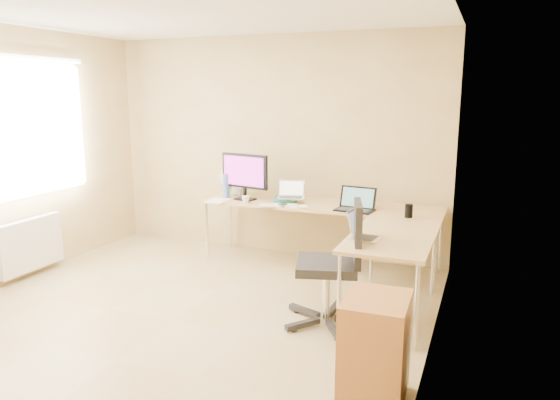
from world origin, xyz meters
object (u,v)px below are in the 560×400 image
at_px(desk_fan, 230,183).
at_px(laptop_black, 355,199).
at_px(desk_return, 391,275).
at_px(cabinet, 375,348).
at_px(desk_main, 320,235).
at_px(water_bottle, 226,186).
at_px(office_chair, 327,267).
at_px(laptop_return, 365,228).
at_px(laptop_center, 291,190).
at_px(monitor, 245,177).
at_px(keyboard, 279,205).
at_px(mug, 246,200).

bearing_deg(desk_fan, laptop_black, 11.18).
distance_m(desk_return, desk_fan, 2.40).
bearing_deg(cabinet, laptop_black, 105.90).
relative_size(desk_main, water_bottle, 9.45).
height_order(office_chair, cabinet, office_chair).
height_order(water_bottle, laptop_return, water_bottle).
xyz_separation_m(laptop_center, water_bottle, (-0.82, 0.02, -0.01)).
xyz_separation_m(monitor, office_chair, (1.37, -1.27, -0.50)).
relative_size(desk_main, keyboard, 6.38).
height_order(laptop_return, office_chair, office_chair).
bearing_deg(keyboard, laptop_return, -56.01).
relative_size(mug, office_chair, 0.08).
distance_m(desk_main, laptop_center, 0.61).
bearing_deg(laptop_return, office_chair, 126.03).
relative_size(desk_fan, laptop_return, 1.07).
xyz_separation_m(keyboard, cabinet, (1.50, -2.07, -0.38)).
xyz_separation_m(desk_main, office_chair, (0.51, -1.39, 0.14)).
distance_m(laptop_return, cabinet, 1.28).
xyz_separation_m(laptop_return, office_chair, (-0.28, -0.16, -0.33)).
bearing_deg(mug, water_bottle, 148.68).
bearing_deg(desk_fan, cabinet, -26.96).
height_order(desk_return, laptop_black, laptop_black).
distance_m(water_bottle, cabinet, 3.25).
xyz_separation_m(desk_main, laptop_black, (0.44, -0.21, 0.49)).
bearing_deg(water_bottle, laptop_return, -30.86).
xyz_separation_m(monitor, water_bottle, (-0.26, 0.04, -0.13)).
height_order(monitor, water_bottle, monitor).
distance_m(water_bottle, office_chair, 2.12).
bearing_deg(mug, desk_fan, 137.33).
relative_size(desk_main, desk_fan, 8.46).
relative_size(desk_return, laptop_center, 4.34).
bearing_deg(laptop_return, laptop_black, 24.46).
height_order(keyboard, water_bottle, water_bottle).
relative_size(laptop_center, water_bottle, 1.07).
height_order(desk_return, laptop_center, laptop_center).
relative_size(keyboard, mug, 4.67).
xyz_separation_m(monitor, laptop_black, (1.31, -0.09, -0.14)).
bearing_deg(keyboard, laptop_center, 54.41).
height_order(laptop_center, office_chair, office_chair).
bearing_deg(cabinet, desk_return, 94.59).
bearing_deg(desk_return, laptop_return, -130.39).
bearing_deg(laptop_black, water_bottle, -177.84).
bearing_deg(laptop_center, laptop_return, -58.71).
relative_size(monitor, keyboard, 1.50).
distance_m(desk_return, laptop_return, 0.55).
relative_size(laptop_black, mug, 4.36).
xyz_separation_m(water_bottle, cabinet, (2.25, -2.29, -0.51)).
xyz_separation_m(laptop_black, office_chair, (0.06, -1.18, -0.35)).
distance_m(water_bottle, desk_fan, 0.11).
distance_m(monitor, office_chair, 1.93).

